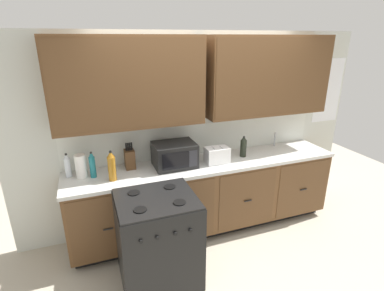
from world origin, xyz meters
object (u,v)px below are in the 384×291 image
at_px(bottle_teal, 92,165).
at_px(bottle_dark, 243,147).
at_px(knife_block, 130,159).
at_px(microwave, 175,155).
at_px(stove_range, 158,240).
at_px(paper_towel_roll, 81,166).
at_px(bottle_amber, 112,166).
at_px(toaster, 217,155).
at_px(bottle_clear, 68,165).

relative_size(bottle_teal, bottle_dark, 1.09).
distance_m(knife_block, bottle_dark, 1.40).
height_order(microwave, knife_block, knife_block).
xyz_separation_m(stove_range, bottle_dark, (1.28, 0.65, 0.59)).
relative_size(paper_towel_roll, bottle_amber, 0.79).
xyz_separation_m(stove_range, toaster, (0.89, 0.58, 0.56)).
distance_m(bottle_amber, bottle_clear, 0.51).
height_order(bottle_amber, bottle_teal, bottle_amber).
xyz_separation_m(toaster, bottle_teal, (-1.41, 0.09, 0.05)).
relative_size(microwave, bottle_clear, 1.81).
distance_m(bottle_amber, bottle_teal, 0.24).
xyz_separation_m(knife_block, paper_towel_roll, (-0.53, -0.07, 0.01)).
bearing_deg(stove_range, bottle_dark, 26.78).
bearing_deg(bottle_teal, knife_block, 13.96).
distance_m(bottle_amber, bottle_dark, 1.62).
relative_size(stove_range, bottle_amber, 2.88).
bearing_deg(microwave, bottle_teal, 178.91).
xyz_separation_m(paper_towel_roll, bottle_teal, (0.12, -0.03, 0.01)).
xyz_separation_m(microwave, toaster, (0.51, -0.08, -0.04)).
bearing_deg(knife_block, stove_range, -81.60).
distance_m(paper_towel_roll, bottle_clear, 0.15).
height_order(microwave, bottle_clear, microwave).
height_order(microwave, toaster, microwave).
bearing_deg(toaster, paper_towel_roll, 175.35).
height_order(stove_range, toaster, toaster).
distance_m(microwave, bottle_amber, 0.73).
height_order(stove_range, knife_block, knife_block).
bearing_deg(bottle_amber, bottle_dark, 4.18).
bearing_deg(stove_range, microwave, 59.72).
bearing_deg(bottle_dark, stove_range, -153.22).
relative_size(toaster, bottle_teal, 0.97).
relative_size(microwave, bottle_amber, 1.46).
distance_m(knife_block, bottle_teal, 0.42).
bearing_deg(toaster, stove_range, -146.78).
bearing_deg(paper_towel_roll, stove_range, -47.85).
bearing_deg(bottle_dark, microwave, 179.29).
xyz_separation_m(paper_towel_roll, bottle_amber, (0.30, -0.18, 0.03)).
bearing_deg(bottle_amber, bottle_clear, 150.07).
distance_m(microwave, paper_towel_roll, 1.03).
distance_m(stove_range, microwave, 0.97).
bearing_deg(knife_block, bottle_amber, -131.72).
bearing_deg(bottle_clear, stove_range, -45.24).
xyz_separation_m(stove_range, knife_block, (-0.11, 0.78, 0.58)).
distance_m(knife_block, paper_towel_roll, 0.53).
height_order(toaster, paper_towel_roll, paper_towel_roll).
distance_m(stove_range, bottle_clear, 1.25).
height_order(microwave, bottle_dark, microwave).
height_order(toaster, bottle_dark, bottle_dark).
bearing_deg(bottle_teal, toaster, -3.76).
relative_size(knife_block, bottle_clear, 1.17).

